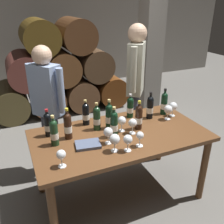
{
  "coord_description": "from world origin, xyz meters",
  "views": [
    {
      "loc": [
        -0.92,
        -1.9,
        1.94
      ],
      "look_at": [
        0.0,
        0.2,
        0.91
      ],
      "focal_mm": 39.43,
      "sensor_mm": 36.0,
      "label": 1
    }
  ],
  "objects_px": {
    "wine_glass_8": "(108,132)",
    "taster_seated_left": "(47,102)",
    "wine_bottle_7": "(114,124)",
    "wine_glass_2": "(128,140)",
    "wine_bottle_8": "(139,117)",
    "dining_table": "(120,142)",
    "wine_bottle_3": "(150,107)",
    "wine_bottle_4": "(86,114)",
    "wine_glass_6": "(168,110)",
    "wine_bottle_1": "(164,103)",
    "tasting_notebook": "(88,145)",
    "wine_glass_0": "(61,155)",
    "wine_bottle_0": "(54,132)",
    "wine_glass_5": "(133,123)",
    "wine_bottle_9": "(97,118)",
    "wine_bottle_10": "(48,124)",
    "wine_glass_4": "(115,139)",
    "wine_bottle_6": "(109,116)",
    "wine_glass_1": "(173,106)",
    "wine_bottle_5": "(68,126)",
    "wine_bottle_2": "(130,107)",
    "wine_glass_3": "(140,136)",
    "sommelier_presenting": "(136,79)",
    "wine_glass_7": "(122,121)"
  },
  "relations": [
    {
      "from": "wine_bottle_0",
      "to": "wine_glass_5",
      "type": "bearing_deg",
      "value": -7.46
    },
    {
      "from": "wine_bottle_0",
      "to": "wine_glass_4",
      "type": "distance_m",
      "value": 0.55
    },
    {
      "from": "dining_table",
      "to": "wine_bottle_3",
      "type": "height_order",
      "value": "wine_bottle_3"
    },
    {
      "from": "wine_bottle_9",
      "to": "wine_bottle_10",
      "type": "xyz_separation_m",
      "value": [
        -0.47,
        0.06,
        -0.0
      ]
    },
    {
      "from": "wine_bottle_7",
      "to": "wine_glass_2",
      "type": "bearing_deg",
      "value": -88.93
    },
    {
      "from": "wine_bottle_5",
      "to": "wine_glass_1",
      "type": "xyz_separation_m",
      "value": [
        1.2,
        0.02,
        -0.02
      ]
    },
    {
      "from": "wine_bottle_2",
      "to": "wine_glass_3",
      "type": "height_order",
      "value": "wine_bottle_2"
    },
    {
      "from": "wine_glass_5",
      "to": "wine_glass_8",
      "type": "relative_size",
      "value": 0.99
    },
    {
      "from": "wine_bottle_2",
      "to": "wine_glass_6",
      "type": "relative_size",
      "value": 1.66
    },
    {
      "from": "wine_glass_2",
      "to": "wine_glass_6",
      "type": "distance_m",
      "value": 0.78
    },
    {
      "from": "wine_bottle_5",
      "to": "taster_seated_left",
      "type": "xyz_separation_m",
      "value": [
        -0.08,
        0.6,
        0.03
      ]
    },
    {
      "from": "wine_glass_0",
      "to": "wine_glass_6",
      "type": "height_order",
      "value": "wine_glass_6"
    },
    {
      "from": "wine_bottle_8",
      "to": "wine_glass_6",
      "type": "height_order",
      "value": "wine_bottle_8"
    },
    {
      "from": "wine_bottle_2",
      "to": "wine_glass_1",
      "type": "relative_size",
      "value": 1.65
    },
    {
      "from": "wine_glass_0",
      "to": "wine_glass_5",
      "type": "height_order",
      "value": "wine_glass_5"
    },
    {
      "from": "wine_bottle_5",
      "to": "taster_seated_left",
      "type": "height_order",
      "value": "taster_seated_left"
    },
    {
      "from": "wine_glass_1",
      "to": "wine_glass_2",
      "type": "xyz_separation_m",
      "value": [
        -0.79,
        -0.43,
        -0.01
      ]
    },
    {
      "from": "wine_bottle_7",
      "to": "taster_seated_left",
      "type": "xyz_separation_m",
      "value": [
        -0.48,
        0.74,
        0.03
      ]
    },
    {
      "from": "wine_bottle_8",
      "to": "wine_glass_4",
      "type": "height_order",
      "value": "wine_bottle_8"
    },
    {
      "from": "wine_bottle_5",
      "to": "wine_bottle_1",
      "type": "bearing_deg",
      "value": 5.31
    },
    {
      "from": "wine_glass_4",
      "to": "wine_glass_5",
      "type": "height_order",
      "value": "wine_glass_4"
    },
    {
      "from": "wine_glass_8",
      "to": "wine_bottle_6",
      "type": "bearing_deg",
      "value": 65.3
    },
    {
      "from": "tasting_notebook",
      "to": "wine_glass_1",
      "type": "bearing_deg",
      "value": 21.33
    },
    {
      "from": "wine_bottle_1",
      "to": "wine_glass_2",
      "type": "bearing_deg",
      "value": -144.32
    },
    {
      "from": "dining_table",
      "to": "wine_bottle_0",
      "type": "bearing_deg",
      "value": 175.05
    },
    {
      "from": "wine_glass_0",
      "to": "wine_glass_7",
      "type": "height_order",
      "value": "wine_glass_7"
    },
    {
      "from": "wine_bottle_2",
      "to": "dining_table",
      "type": "bearing_deg",
      "value": -131.12
    },
    {
      "from": "wine_bottle_1",
      "to": "wine_bottle_7",
      "type": "height_order",
      "value": "wine_bottle_7"
    },
    {
      "from": "dining_table",
      "to": "wine_bottle_5",
      "type": "bearing_deg",
      "value": 166.25
    },
    {
      "from": "wine_glass_1",
      "to": "wine_glass_4",
      "type": "bearing_deg",
      "value": -156.26
    },
    {
      "from": "wine_glass_0",
      "to": "wine_glass_8",
      "type": "distance_m",
      "value": 0.5
    },
    {
      "from": "wine_bottle_7",
      "to": "wine_glass_4",
      "type": "relative_size",
      "value": 1.86
    },
    {
      "from": "wine_bottle_4",
      "to": "wine_bottle_10",
      "type": "bearing_deg",
      "value": -167.8
    },
    {
      "from": "wine_bottle_7",
      "to": "wine_glass_5",
      "type": "xyz_separation_m",
      "value": [
        0.19,
        -0.02,
        -0.02
      ]
    },
    {
      "from": "wine_bottle_4",
      "to": "wine_glass_7",
      "type": "bearing_deg",
      "value": -45.7
    },
    {
      "from": "wine_bottle_3",
      "to": "wine_bottle_4",
      "type": "bearing_deg",
      "value": 168.81
    },
    {
      "from": "wine_bottle_9",
      "to": "wine_bottle_10",
      "type": "relative_size",
      "value": 1.04
    },
    {
      "from": "wine_glass_3",
      "to": "wine_bottle_0",
      "type": "bearing_deg",
      "value": 154.43
    },
    {
      "from": "wine_glass_8",
      "to": "taster_seated_left",
      "type": "xyz_separation_m",
      "value": [
        -0.39,
        0.84,
        0.05
      ]
    },
    {
      "from": "wine_bottle_5",
      "to": "wine_glass_0",
      "type": "relative_size",
      "value": 2.06
    },
    {
      "from": "wine_glass_5",
      "to": "wine_glass_3",
      "type": "bearing_deg",
      "value": -102.33
    },
    {
      "from": "wine_bottle_1",
      "to": "tasting_notebook",
      "type": "distance_m",
      "value": 1.07
    },
    {
      "from": "wine_bottle_9",
      "to": "sommelier_presenting",
      "type": "xyz_separation_m",
      "value": [
        0.74,
        0.57,
        0.16
      ]
    },
    {
      "from": "wine_bottle_8",
      "to": "dining_table",
      "type": "bearing_deg",
      "value": -174.21
    },
    {
      "from": "wine_bottle_9",
      "to": "wine_bottle_10",
      "type": "bearing_deg",
      "value": 172.25
    },
    {
      "from": "dining_table",
      "to": "wine_bottle_8",
      "type": "bearing_deg",
      "value": 5.79
    },
    {
      "from": "wine_bottle_5",
      "to": "wine_glass_1",
      "type": "relative_size",
      "value": 1.87
    },
    {
      "from": "wine_bottle_4",
      "to": "wine_glass_3",
      "type": "relative_size",
      "value": 1.9
    },
    {
      "from": "wine_bottle_6",
      "to": "wine_glass_1",
      "type": "xyz_separation_m",
      "value": [
        0.77,
        -0.01,
        -0.02
      ]
    },
    {
      "from": "wine_bottle_0",
      "to": "dining_table",
      "type": "bearing_deg",
      "value": -4.95
    }
  ]
}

